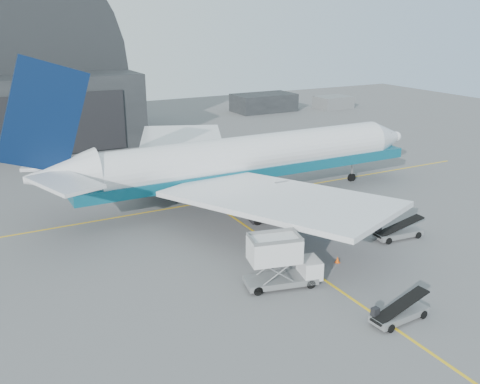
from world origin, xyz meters
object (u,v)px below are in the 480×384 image
belt_loader_a (399,313)px  belt_loader_b (398,232)px  airliner (237,160)px  pushback_tug (267,215)px  catering_truck (280,262)px

belt_loader_a → belt_loader_b: size_ratio=0.94×
airliner → pushback_tug: bearing=-91.3°
airliner → pushback_tug: airliner is taller
airliner → belt_loader_b: bearing=-63.4°
catering_truck → pushback_tug: 14.84m
catering_truck → belt_loader_a: bearing=-47.5°
airliner → belt_loader_b: airliner is taller
catering_truck → pushback_tug: catering_truck is taller
belt_loader_a → belt_loader_b: (10.78, 11.37, 0.04)m
airliner → catering_truck: 21.70m
catering_truck → belt_loader_b: 15.90m
catering_truck → pushback_tug: bearing=76.4°
airliner → catering_truck: airliner is taller
catering_truck → belt_loader_a: catering_truck is taller
pushback_tug → belt_loader_a: bearing=-84.2°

